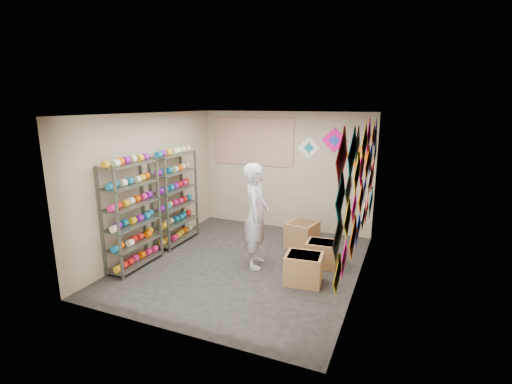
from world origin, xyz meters
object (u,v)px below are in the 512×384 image
at_px(shelf_rack_front, 132,216).
at_px(shelf_rack_back, 175,199).
at_px(carton_b, 322,253).
at_px(shopkeeper, 256,216).
at_px(carton_a, 304,269).
at_px(carton_c, 302,234).

height_order(shelf_rack_front, shelf_rack_back, same).
xyz_separation_m(shelf_rack_back, carton_b, (3.09, 0.05, -0.73)).
distance_m(shelf_rack_back, carton_b, 3.18).
bearing_deg(shopkeeper, shelf_rack_front, 98.83).
bearing_deg(carton_b, carton_a, -102.69).
xyz_separation_m(carton_a, carton_b, (0.12, 0.79, -0.02)).
height_order(shelf_rack_back, carton_c, shelf_rack_back).
distance_m(carton_b, carton_c, 0.94).
bearing_deg(shelf_rack_back, carton_b, 0.88).
bearing_deg(shelf_rack_front, carton_a, 10.61).
relative_size(shelf_rack_back, shopkeeper, 1.01).
distance_m(shelf_rack_front, carton_a, 3.11).
relative_size(shelf_rack_front, carton_b, 3.48).
relative_size(shelf_rack_back, carton_c, 3.19).
bearing_deg(carton_c, carton_a, -62.30).
height_order(shelf_rack_front, carton_b, shelf_rack_front).
bearing_deg(shelf_rack_front, shopkeeper, 23.75).
bearing_deg(carton_a, shelf_rack_back, 160.14).
xyz_separation_m(shelf_rack_back, carton_a, (2.97, -0.74, -0.71)).
xyz_separation_m(shelf_rack_back, carton_c, (2.51, 0.78, -0.69)).
distance_m(shelf_rack_back, shopkeeper, 2.04).
bearing_deg(shopkeeper, carton_b, -81.79).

